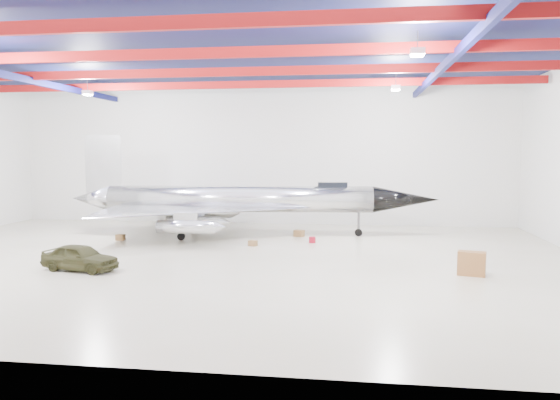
# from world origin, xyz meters

# --- Properties ---
(floor) EXTENTS (40.00, 40.00, 0.00)m
(floor) POSITION_xyz_m (0.00, 0.00, 0.00)
(floor) COLOR #B8B092
(floor) RESTS_ON ground
(wall_back) EXTENTS (40.00, 0.00, 40.00)m
(wall_back) POSITION_xyz_m (0.00, 15.00, 5.50)
(wall_back) COLOR silver
(wall_back) RESTS_ON floor
(ceiling) EXTENTS (40.00, 40.00, 0.00)m
(ceiling) POSITION_xyz_m (0.00, 0.00, 11.00)
(ceiling) COLOR #0A0F38
(ceiling) RESTS_ON wall_back
(ceiling_structure) EXTENTS (39.50, 29.50, 1.08)m
(ceiling_structure) POSITION_xyz_m (0.00, 0.00, 10.32)
(ceiling_structure) COLOR maroon
(ceiling_structure) RESTS_ON ceiling
(jet_aircraft) EXTENTS (25.46, 15.81, 6.94)m
(jet_aircraft) POSITION_xyz_m (-0.30, 8.33, 2.28)
(jet_aircraft) COLOR silver
(jet_aircraft) RESTS_ON floor
(jeep) EXTENTS (4.06, 2.28, 1.30)m
(jeep) POSITION_xyz_m (-5.63, -3.80, 0.65)
(jeep) COLOR #323219
(jeep) RESTS_ON floor
(desk) EXTENTS (1.36, 0.94, 1.14)m
(desk) POSITION_xyz_m (13.07, -2.29, 0.57)
(desk) COLOR brown
(desk) RESTS_ON floor
(crate_ply) EXTENTS (0.55, 0.44, 0.38)m
(crate_ply) POSITION_xyz_m (-7.62, 5.22, 0.19)
(crate_ply) COLOR olive
(crate_ply) RESTS_ON floor
(parts_bin) EXTENTS (0.78, 0.71, 0.44)m
(parts_bin) POSITION_xyz_m (3.84, 8.41, 0.22)
(parts_bin) COLOR olive
(parts_bin) RESTS_ON floor
(crate_small) EXTENTS (0.43, 0.40, 0.24)m
(crate_small) POSITION_xyz_m (-8.08, 6.13, 0.12)
(crate_small) COLOR #59595B
(crate_small) RESTS_ON floor
(tool_chest) EXTENTS (0.55, 0.55, 0.38)m
(tool_chest) POSITION_xyz_m (4.95, 5.92, 0.19)
(tool_chest) COLOR maroon
(tool_chest) RESTS_ON floor
(oil_barrel) EXTENTS (0.59, 0.53, 0.34)m
(oil_barrel) POSITION_xyz_m (1.40, 4.28, 0.17)
(oil_barrel) COLOR olive
(oil_barrel) RESTS_ON floor
(spares_box) EXTENTS (0.45, 0.45, 0.32)m
(spares_box) POSITION_xyz_m (3.81, 9.24, 0.16)
(spares_box) COLOR #59595B
(spares_box) RESTS_ON floor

